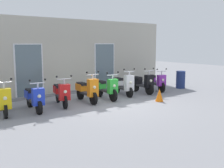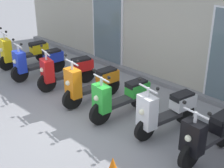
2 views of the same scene
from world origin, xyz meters
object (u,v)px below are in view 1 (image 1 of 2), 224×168
(scooter_yellow, at_px, (3,100))
(scooter_green, at_px, (106,88))
(traffic_cone, at_px, (159,95))
(scooter_blue, at_px, (34,98))
(trash_bin, at_px, (181,80))
(scooter_white, at_px, (123,84))
(scooter_black, at_px, (143,83))
(scooter_red, at_px, (61,93))
(scooter_orange, at_px, (87,90))
(scooter_purple, at_px, (156,81))

(scooter_yellow, xyz_separation_m, scooter_green, (4.14, -0.16, 0.00))
(scooter_yellow, relative_size, traffic_cone, 3.09)
(scooter_blue, height_order, traffic_cone, scooter_blue)
(scooter_yellow, bearing_deg, trash_bin, -2.47)
(scooter_white, bearing_deg, trash_bin, -5.82)
(scooter_white, xyz_separation_m, scooter_black, (1.05, -0.15, -0.01))
(scooter_black, bearing_deg, scooter_white, 172.03)
(scooter_red, xyz_separation_m, scooter_black, (4.17, -0.12, 0.00))
(scooter_yellow, xyz_separation_m, traffic_cone, (5.54, -1.85, -0.21))
(scooter_yellow, bearing_deg, traffic_cone, -18.49)
(scooter_orange, relative_size, scooter_black, 1.05)
(scooter_white, relative_size, trash_bin, 1.77)
(scooter_orange, bearing_deg, scooter_black, 0.03)
(traffic_cone, bearing_deg, scooter_black, 66.41)
(scooter_yellow, height_order, scooter_purple, scooter_yellow)
(scooter_orange, bearing_deg, scooter_red, 173.78)
(scooter_purple, bearing_deg, scooter_black, -174.23)
(scooter_green, xyz_separation_m, scooter_white, (1.08, 0.14, 0.03))
(scooter_orange, distance_m, scooter_green, 0.96)
(scooter_orange, relative_size, scooter_green, 0.98)
(scooter_blue, xyz_separation_m, scooter_black, (5.28, -0.00, 0.04))
(scooter_white, relative_size, traffic_cone, 3.04)
(scooter_yellow, height_order, scooter_white, scooter_yellow)
(trash_bin, bearing_deg, scooter_blue, 178.38)
(scooter_green, bearing_deg, scooter_black, -0.11)
(scooter_white, relative_size, scooter_black, 1.00)
(scooter_green, bearing_deg, scooter_blue, -179.96)
(trash_bin, xyz_separation_m, traffic_cone, (-3.29, -1.47, -0.19))
(scooter_yellow, bearing_deg, scooter_green, -2.16)
(scooter_yellow, height_order, scooter_red, scooter_yellow)
(scooter_yellow, distance_m, trash_bin, 8.83)
(scooter_red, xyz_separation_m, scooter_white, (3.11, 0.03, 0.02))
(scooter_blue, relative_size, scooter_white, 1.03)
(scooter_blue, relative_size, scooter_black, 1.04)
(scooter_red, xyz_separation_m, traffic_cone, (3.43, -1.81, -0.23))
(scooter_yellow, xyz_separation_m, scooter_blue, (1.00, -0.16, -0.02))
(scooter_purple, xyz_separation_m, trash_bin, (1.55, -0.32, -0.02))
(scooter_red, relative_size, trash_bin, 1.78)
(scooter_blue, xyz_separation_m, scooter_purple, (6.27, 0.10, 0.02))
(scooter_yellow, height_order, scooter_orange, scooter_orange)
(scooter_orange, xyz_separation_m, traffic_cone, (2.35, -1.69, -0.24))
(scooter_purple, bearing_deg, scooter_green, -178.23)
(scooter_yellow, relative_size, scooter_orange, 0.97)
(scooter_orange, height_order, scooter_black, scooter_orange)
(scooter_red, relative_size, traffic_cone, 3.06)
(scooter_red, height_order, scooter_black, scooter_black)
(scooter_white, distance_m, scooter_black, 1.06)
(scooter_blue, bearing_deg, scooter_black, -0.02)
(scooter_yellow, bearing_deg, scooter_orange, -2.91)
(scooter_green, bearing_deg, trash_bin, -2.74)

